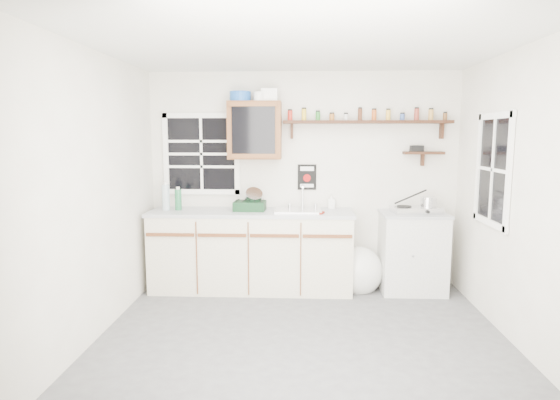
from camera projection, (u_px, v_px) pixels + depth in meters
The scene contains 18 objects.
room at pixel (303, 197), 3.95m from camera, with size 3.64×3.24×2.54m.
main_cabinet at pixel (251, 250), 5.37m from camera, with size 2.31×0.63×0.92m.
right_cabinet at pixel (412, 252), 5.31m from camera, with size 0.73×0.57×0.91m.
sink at pixel (298, 210), 5.29m from camera, with size 0.52×0.44×0.29m.
upper_cabinet at pixel (255, 130), 5.32m from camera, with size 0.60×0.32×0.65m.
upper_cabinet_clutter at pixel (252, 96), 5.27m from camera, with size 0.54×0.24×0.14m.
spice_shelf at pixel (367, 121), 5.32m from camera, with size 1.91×0.18×0.35m.
secondary_shelf at pixel (421, 152), 5.35m from camera, with size 0.45×0.16×0.24m.
warning_sign at pixel (307, 177), 5.51m from camera, with size 0.22×0.02×0.30m.
window_back at pixel (201, 154), 5.53m from camera, with size 0.93×0.03×0.98m.
window_right at pixel (493, 170), 4.38m from camera, with size 0.03×0.78×1.08m.
water_bottles at pixel (171, 198), 5.34m from camera, with size 0.22×0.11×0.32m.
dish_rack at pixel (251, 203), 5.32m from camera, with size 0.36×0.28×0.27m.
soap_bottle at pixel (331, 201), 5.47m from camera, with size 0.08×0.08×0.17m, color white.
rag at pixel (317, 213), 5.12m from camera, with size 0.14×0.12×0.02m, color maroon.
hotplate at pixel (416, 210), 5.22m from camera, with size 0.56×0.35×0.08m.
saucepan at pixel (428, 202), 5.21m from camera, with size 0.45×0.20×0.19m.
trash_bag at pixel (359, 271), 5.35m from camera, with size 0.48×0.43×0.54m.
Camera 1 is at (-0.02, -3.92, 1.77)m, focal length 30.00 mm.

